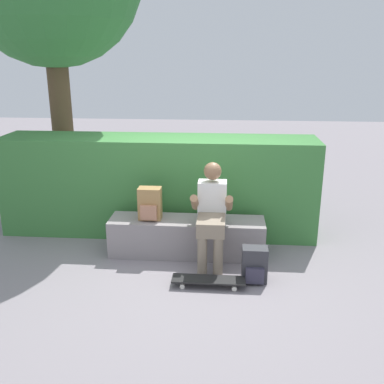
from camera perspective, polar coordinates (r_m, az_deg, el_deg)
ground_plane at (r=5.26m, az=-1.04°, el=-9.78°), size 24.00×24.00×0.00m
bench_main at (r=5.48m, az=-0.68°, el=-5.88°), size 1.92×0.46×0.46m
person_skater at (r=5.10m, az=2.59°, el=-2.55°), size 0.49×0.62×1.21m
skateboard_near_person at (r=4.83m, az=2.18°, el=-11.44°), size 0.80×0.21×0.09m
backpack_on_bench at (r=5.38m, az=-5.54°, el=-1.58°), size 0.28×0.23×0.40m
backpack_on_ground at (r=4.92m, az=8.19°, el=-9.46°), size 0.28×0.23×0.40m
hedge_row at (r=6.08m, az=-4.38°, el=0.90°), size 4.29×0.77×1.35m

